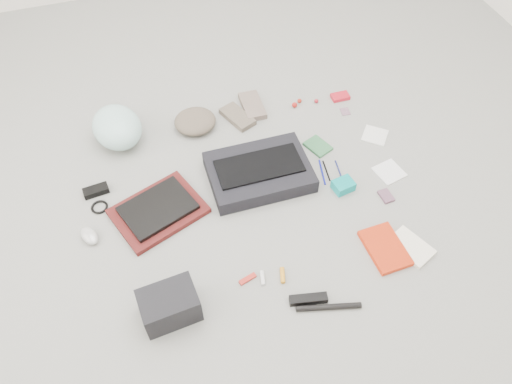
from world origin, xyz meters
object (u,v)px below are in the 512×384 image
object	(u,v)px
laptop	(158,208)
bike_helmet	(117,127)
book_red	(385,248)
messenger_bag	(259,172)
camera_bag	(169,305)
accordion_wallet	(343,186)

from	to	relation	value
laptop	bike_helmet	size ratio (longest dim) A/B	1.04
laptop	book_red	xyz separation A→B (m)	(0.89, -0.50, -0.03)
messenger_bag	bike_helmet	world-z (taller)	bike_helmet
bike_helmet	camera_bag	distance (m)	1.02
camera_bag	accordion_wallet	bearing A→B (deg)	17.66
messenger_bag	accordion_wallet	distance (m)	0.40
messenger_bag	book_red	distance (m)	0.68
camera_bag	accordion_wallet	xyz separation A→B (m)	(0.91, 0.37, -0.05)
bike_helmet	laptop	bearing A→B (deg)	-92.65
book_red	accordion_wallet	distance (m)	0.37
laptop	book_red	size ratio (longest dim) A/B	1.36
laptop	camera_bag	distance (m)	0.51
messenger_bag	book_red	world-z (taller)	messenger_bag
messenger_bag	book_red	xyz separation A→B (m)	(0.39, -0.56, -0.03)
accordion_wallet	messenger_bag	bearing A→B (deg)	142.37
bike_helmet	accordion_wallet	world-z (taller)	bike_helmet
messenger_bag	camera_bag	world-z (taller)	camera_bag
laptop	accordion_wallet	world-z (taller)	same
bike_helmet	camera_bag	xyz separation A→B (m)	(0.05, -1.02, -0.02)
camera_bag	book_red	size ratio (longest dim) A/B	0.96
bike_helmet	book_red	size ratio (longest dim) A/B	1.31
book_red	accordion_wallet	xyz separation A→B (m)	(-0.03, 0.37, 0.01)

